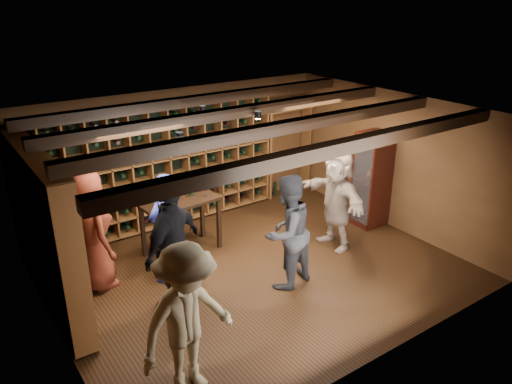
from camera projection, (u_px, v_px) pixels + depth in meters
ground at (257, 270)px, 7.91m from camera, size 6.00×6.00×0.00m
room_shell at (255, 120)px, 7.03m from camera, size 6.00×6.00×6.00m
wine_rack_back at (159, 168)px, 8.97m from camera, size 4.65×0.30×2.20m
wine_rack_left at (46, 232)px, 6.61m from camera, size 0.30×2.65×2.20m
crate_shelf at (288, 122)px, 10.35m from camera, size 1.20×0.32×2.07m
display_cabinet at (371, 181)px, 9.17m from camera, size 0.55×0.50×1.75m
man_blue_shirt at (166, 228)px, 7.37m from camera, size 0.73×0.60×1.71m
man_grey_suit at (287, 232)px, 7.22m from camera, size 0.96×0.82×1.74m
guest_red_floral at (92, 232)px, 7.19m from camera, size 0.64×0.92×1.78m
guest_woman_black at (173, 247)px, 6.64m from camera, size 1.19×0.94×1.89m
guest_khaki at (187, 321)px, 5.24m from camera, size 1.27×0.87×1.80m
guest_beige at (336, 199)px, 8.37m from camera, size 0.66×1.64×1.73m
tasting_table at (180, 207)px, 8.16m from camera, size 1.29×0.71×1.23m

